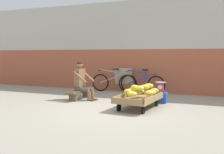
% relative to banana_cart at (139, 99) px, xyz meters
% --- Properties ---
extents(ground_plane, '(80.00, 80.00, 0.00)m').
position_rel_banana_cart_xyz_m(ground_plane, '(-0.53, -0.43, -0.24)').
color(ground_plane, gray).
extents(back_wall, '(16.00, 0.30, 3.31)m').
position_rel_banana_cart_xyz_m(back_wall, '(-0.53, 2.94, 1.41)').
color(back_wall, '#A35138').
rests_on(back_wall, ground).
extents(banana_cart, '(0.96, 1.50, 0.36)m').
position_rel_banana_cart_xyz_m(banana_cart, '(0.00, 0.00, 0.00)').
color(banana_cart, '#99754C').
rests_on(banana_cart, ground).
extents(banana_pile, '(0.88, 1.26, 0.26)m').
position_rel_banana_cart_xyz_m(banana_pile, '(0.02, 0.09, 0.22)').
color(banana_pile, yellow).
rests_on(banana_pile, banana_cart).
extents(low_bench, '(0.35, 1.11, 0.27)m').
position_rel_banana_cart_xyz_m(low_bench, '(-2.06, 0.63, -0.04)').
color(low_bench, brown).
rests_on(low_bench, ground).
extents(vendor_seated, '(0.71, 0.53, 1.14)m').
position_rel_banana_cart_xyz_m(vendor_seated, '(-1.97, 0.62, 0.33)').
color(vendor_seated, brown).
rests_on(vendor_seated, ground).
extents(plastic_crate, '(0.36, 0.28, 0.30)m').
position_rel_banana_cart_xyz_m(plastic_crate, '(0.34, 1.00, -0.09)').
color(plastic_crate, '#234CA8').
rests_on(plastic_crate, ground).
extents(weighing_scale, '(0.30, 0.30, 0.29)m').
position_rel_banana_cart_xyz_m(weighing_scale, '(0.34, 1.00, 0.21)').
color(weighing_scale, '#28282D').
rests_on(weighing_scale, plastic_crate).
extents(bicycle_near_left, '(1.65, 0.48, 0.86)m').
position_rel_banana_cart_xyz_m(bicycle_near_left, '(-1.72, 2.52, 0.11)').
color(bicycle_near_left, black).
rests_on(bicycle_near_left, ground).
extents(bicycle_far_left, '(1.66, 0.48, 0.86)m').
position_rel_banana_cart_xyz_m(bicycle_far_left, '(-0.65, 2.54, 0.11)').
color(bicycle_far_left, black).
rests_on(bicycle_far_left, ground).
extents(sign_board, '(0.70, 0.26, 0.87)m').
position_rel_banana_cart_xyz_m(sign_board, '(-1.41, 2.76, 0.19)').
color(sign_board, '#C6B289').
rests_on(sign_board, ground).
extents(shopping_bag, '(0.18, 0.12, 0.24)m').
position_rel_banana_cart_xyz_m(shopping_bag, '(0.23, 0.50, -0.12)').
color(shopping_bag, green).
rests_on(shopping_bag, ground).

